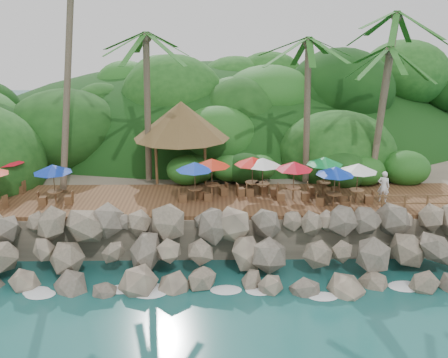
{
  "coord_description": "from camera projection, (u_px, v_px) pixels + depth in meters",
  "views": [
    {
      "loc": [
        -0.38,
        -18.94,
        11.21
      ],
      "look_at": [
        0.0,
        6.0,
        3.4
      ],
      "focal_mm": 39.86,
      "sensor_mm": 36.0,
      "label": 1
    }
  ],
  "objects": [
    {
      "name": "ground",
      "position": [
        226.0,
        296.0,
        21.43
      ],
      "size": [
        140.0,
        140.0,
        0.0
      ],
      "primitive_type": "plane",
      "color": "#19514F",
      "rests_on": "ground"
    },
    {
      "name": "dining_clusters",
      "position": [
        208.0,
        168.0,
        25.82
      ],
      "size": [
        20.6,
        4.42,
        2.13
      ],
      "color": "brown",
      "rests_on": "terrace"
    },
    {
      "name": "palapa",
      "position": [
        181.0,
        120.0,
        29.21
      ],
      "size": [
        5.71,
        5.71,
        4.6
      ],
      "color": "brown",
      "rests_on": "ground"
    },
    {
      "name": "jungle_foliage",
      "position": [
        222.0,
        187.0,
        35.75
      ],
      "size": [
        44.0,
        16.0,
        12.0
      ],
      "primitive_type": null,
      "color": "#143811",
      "rests_on": "ground"
    },
    {
      "name": "land_base",
      "position": [
        222.0,
        169.0,
        36.39
      ],
      "size": [
        32.0,
        25.2,
        2.1
      ],
      "primitive_type": "cube",
      "color": "gray",
      "rests_on": "ground"
    },
    {
      "name": "foam_line",
      "position": [
        226.0,
        291.0,
        21.71
      ],
      "size": [
        25.2,
        0.8,
        0.06
      ],
      "color": "white",
      "rests_on": "ground"
    },
    {
      "name": "seawall",
      "position": [
        225.0,
        251.0,
        23.0
      ],
      "size": [
        29.0,
        4.0,
        2.3
      ],
      "primitive_type": null,
      "color": "gray",
      "rests_on": "ground"
    },
    {
      "name": "terrace",
      "position": [
        224.0,
        200.0,
        26.5
      ],
      "size": [
        26.0,
        5.0,
        0.2
      ],
      "primitive_type": "cube",
      "color": "brown",
      "rests_on": "land_base"
    },
    {
      "name": "waiter",
      "position": [
        384.0,
        187.0,
        25.78
      ],
      "size": [
        0.71,
        0.6,
        1.66
      ],
      "primitive_type": "imported",
      "rotation": [
        0.0,
        0.0,
        2.75
      ],
      "color": "white",
      "rests_on": "terrace"
    },
    {
      "name": "palms",
      "position": [
        208.0,
        17.0,
        26.15
      ],
      "size": [
        29.39,
        6.89,
        12.86
      ],
      "color": "brown",
      "rests_on": "ground"
    },
    {
      "name": "jungle_hill",
      "position": [
        221.0,
        157.0,
        43.86
      ],
      "size": [
        44.8,
        28.0,
        15.4
      ],
      "primitive_type": "ellipsoid",
      "color": "#143811",
      "rests_on": "ground"
    }
  ]
}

